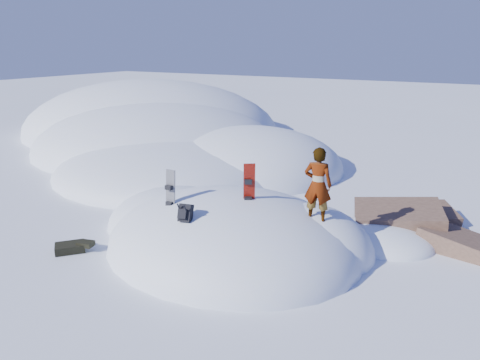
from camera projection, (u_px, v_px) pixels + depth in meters
The scene contains 9 objects.
ground at pixel (232, 248), 12.54m from camera, with size 120.00×120.00×0.00m, color white.
snow_mound at pixel (231, 244), 12.82m from camera, with size 8.00×6.00×3.00m.
snow_ridge at pixel (161, 143), 25.72m from camera, with size 21.50×18.50×6.40m.
rock_outcrop at pixel (398, 237), 13.25m from camera, with size 4.68×4.41×1.68m.
snowboard_red at pixel (249, 192), 11.83m from camera, with size 0.34×0.31×1.56m.
snowboard_dark at pixel (170, 197), 11.97m from camera, with size 0.28×0.19×1.47m.
backpack at pixel (185, 213), 10.98m from camera, with size 0.37×0.43×0.50m.
gear_pile at pixel (73, 247), 12.30m from camera, with size 1.01×0.90×0.26m.
person at pixel (318, 185), 11.25m from camera, with size 0.68×0.45×1.87m, color slate.
Camera 1 is at (5.95, -9.86, 5.29)m, focal length 35.00 mm.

